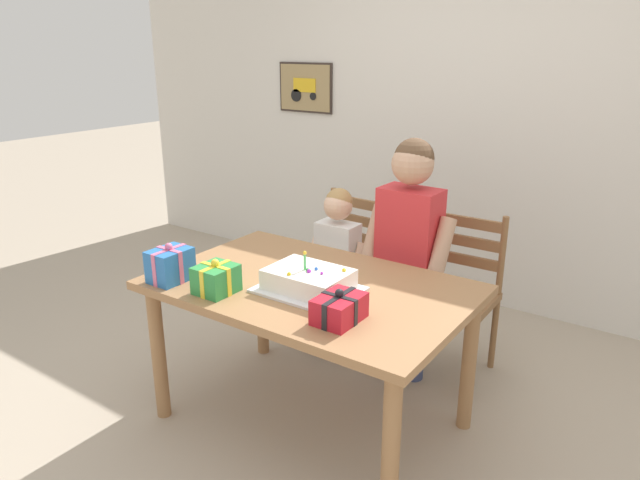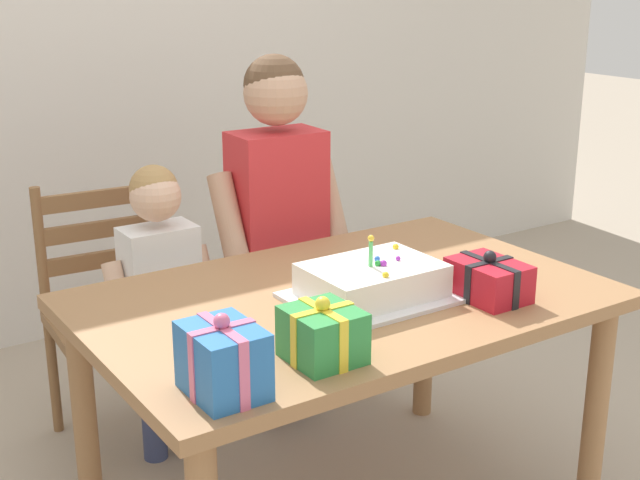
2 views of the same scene
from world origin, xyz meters
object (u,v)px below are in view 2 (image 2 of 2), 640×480
at_px(dining_table, 344,325).
at_px(gift_box_beside_cake, 223,361).
at_px(chair_left, 112,316).
at_px(child_older, 278,208).
at_px(gift_box_corner_small, 323,335).
at_px(child_younger, 161,286).
at_px(chair_right, 296,275).
at_px(birthday_cake, 372,283).
at_px(gift_box_red_large, 488,280).

relative_size(dining_table, gift_box_beside_cake, 7.51).
bearing_deg(chair_left, child_older, -21.41).
height_order(gift_box_corner_small, child_younger, child_younger).
relative_size(chair_right, child_younger, 0.89).
relative_size(birthday_cake, chair_left, 0.48).
bearing_deg(dining_table, chair_right, 66.47).
bearing_deg(birthday_cake, chair_left, 113.85).
relative_size(gift_box_beside_cake, child_older, 0.14).
height_order(gift_box_red_large, gift_box_corner_small, gift_box_corner_small).
bearing_deg(gift_box_red_large, child_younger, 123.46).
bearing_deg(child_younger, gift_box_beside_cake, -105.77).
height_order(gift_box_corner_small, chair_right, chair_right).
relative_size(gift_box_red_large, child_older, 0.16).
height_order(birthday_cake, gift_box_corner_small, birthday_cake).
distance_m(gift_box_red_large, chair_right, 1.16).
bearing_deg(gift_box_red_large, chair_right, 86.79).
bearing_deg(child_older, gift_box_corner_small, -115.34).
height_order(gift_box_red_large, child_older, child_older).
xyz_separation_m(chair_left, child_older, (0.55, -0.22, 0.36)).
distance_m(dining_table, gift_box_corner_small, 0.46).
distance_m(gift_box_beside_cake, child_younger, 1.06).
height_order(dining_table, gift_box_red_large, gift_box_red_large).
height_order(chair_left, child_younger, child_younger).
distance_m(chair_left, child_younger, 0.28).
bearing_deg(chair_right, chair_left, -179.99).
bearing_deg(dining_table, gift_box_corner_small, -131.91).
bearing_deg(gift_box_beside_cake, dining_table, 31.58).
relative_size(gift_box_red_large, chair_left, 0.23).
height_order(dining_table, child_older, child_older).
relative_size(birthday_cake, chair_right, 0.48).
bearing_deg(gift_box_corner_small, birthday_cake, 36.84).
bearing_deg(gift_box_beside_cake, gift_box_corner_small, 4.81).
bearing_deg(gift_box_red_large, gift_box_corner_small, -172.82).
bearing_deg(gift_box_corner_small, child_younger, 89.41).
xyz_separation_m(chair_right, child_older, (-0.21, -0.22, 0.36)).
xyz_separation_m(chair_left, child_younger, (0.10, -0.21, 0.16)).
bearing_deg(birthday_cake, gift_box_red_large, -31.88).
relative_size(gift_box_beside_cake, child_younger, 0.19).
bearing_deg(birthday_cake, gift_box_corner_small, -143.16).
xyz_separation_m(gift_box_red_large, chair_right, (0.06, 1.11, -0.33)).
bearing_deg(gift_box_red_large, child_older, 99.02).
bearing_deg(gift_box_red_large, dining_table, 142.15).
bearing_deg(chair_right, gift_box_beside_cake, -127.73).
height_order(gift_box_beside_cake, child_younger, child_younger).
relative_size(chair_left, chair_right, 1.00).
relative_size(child_older, child_younger, 1.31).
bearing_deg(child_younger, chair_right, 18.09).
height_order(chair_right, child_younger, child_younger).
relative_size(gift_box_corner_small, chair_left, 0.19).
distance_m(gift_box_beside_cake, chair_right, 1.57).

